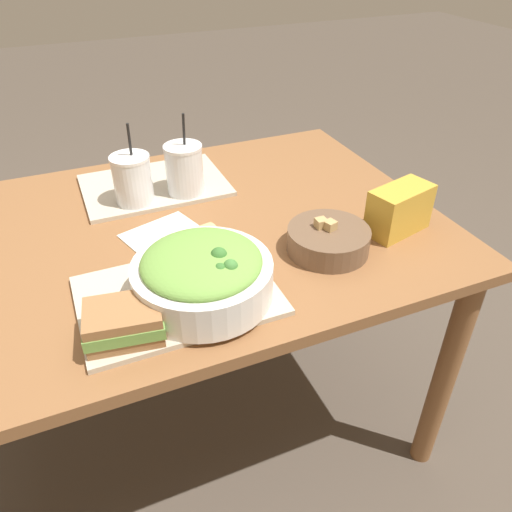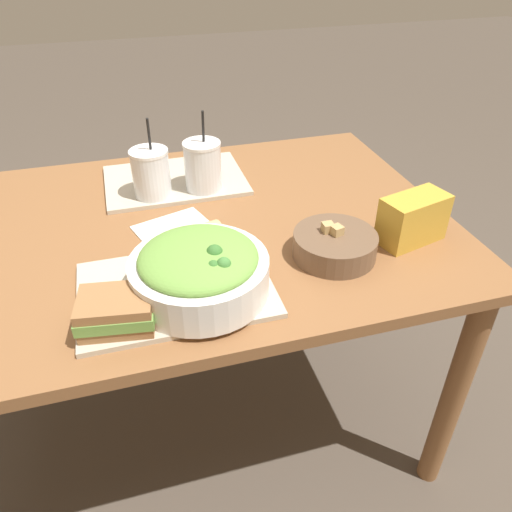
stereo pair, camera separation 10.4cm
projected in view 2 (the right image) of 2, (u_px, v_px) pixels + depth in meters
ground_plane at (199, 413)px, 1.68m from camera, size 12.00×12.00×0.00m
dining_table at (183, 256)px, 1.31m from camera, size 1.36×0.92×0.74m
tray_near at (176, 289)px, 1.04m from camera, size 0.40×0.28×0.01m
tray_far at (175, 180)px, 1.45m from camera, size 0.40×0.28×0.01m
salad_bowl at (201, 269)px, 0.99m from camera, size 0.28×0.28×0.12m
soup_bowl at (335, 244)px, 1.13m from camera, size 0.19×0.19×0.08m
sandwich_near at (116, 311)px, 0.92m from camera, size 0.15×0.12×0.06m
baguette_near at (190, 243)px, 1.11m from camera, size 0.17×0.10×0.07m
drink_cup_dark at (151, 174)px, 1.33m from camera, size 0.10×0.10×0.22m
drink_cup_red at (203, 167)px, 1.36m from camera, size 0.10×0.10×0.22m
chip_bag at (413, 219)px, 1.17m from camera, size 0.17×0.12×0.12m
napkin_folded at (173, 228)px, 1.25m from camera, size 0.21×0.17×0.00m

